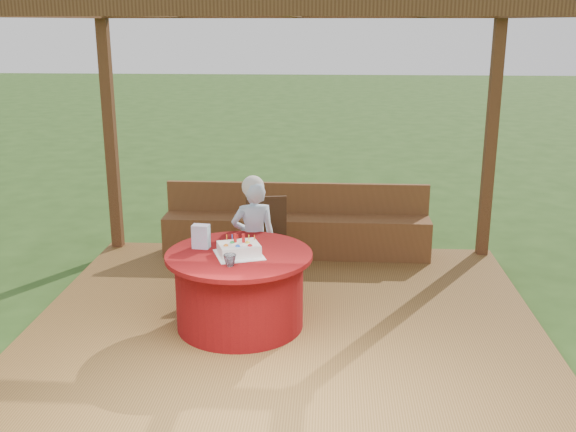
% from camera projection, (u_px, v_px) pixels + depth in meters
% --- Properties ---
extents(ground, '(60.00, 60.00, 0.00)m').
position_uv_depth(ground, '(286.00, 329.00, 6.12)').
color(ground, '#264617').
rests_on(ground, ground).
extents(deck, '(4.50, 4.00, 0.12)m').
position_uv_depth(deck, '(286.00, 323.00, 6.10)').
color(deck, brown).
rests_on(deck, ground).
extents(pergola, '(4.50, 4.00, 2.72)m').
position_uv_depth(pergola, '(286.00, 58.00, 5.44)').
color(pergola, brown).
rests_on(pergola, deck).
extents(bench, '(3.00, 0.42, 0.80)m').
position_uv_depth(bench, '(296.00, 232.00, 7.66)').
color(bench, brown).
rests_on(bench, deck).
extents(table, '(1.26, 1.26, 0.67)m').
position_uv_depth(table, '(240.00, 289.00, 5.83)').
color(table, maroon).
rests_on(table, deck).
extents(chair, '(0.48, 0.48, 0.86)m').
position_uv_depth(chair, '(267.00, 236.00, 6.82)').
color(chair, '#3B2413').
rests_on(chair, deck).
extents(elderly_woman, '(0.48, 0.38, 1.20)m').
position_uv_depth(elderly_woman, '(254.00, 236.00, 6.38)').
color(elderly_woman, '#A8D1FA').
rests_on(elderly_woman, deck).
extents(birthday_cake, '(0.49, 0.49, 0.18)m').
position_uv_depth(birthday_cake, '(239.00, 249.00, 5.67)').
color(birthday_cake, white).
rests_on(birthday_cake, table).
extents(gift_bag, '(0.16, 0.11, 0.21)m').
position_uv_depth(gift_bag, '(201.00, 236.00, 5.84)').
color(gift_bag, '#EB98D5').
rests_on(gift_bag, table).
extents(drinking_glass, '(0.13, 0.13, 0.10)m').
position_uv_depth(drinking_glass, '(230.00, 260.00, 5.43)').
color(drinking_glass, silver).
rests_on(drinking_glass, table).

